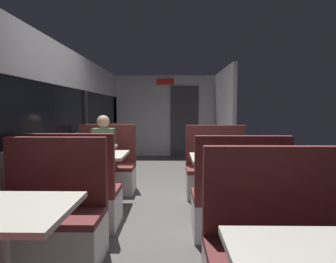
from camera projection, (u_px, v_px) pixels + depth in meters
name	position (u px, v px, depth m)	size (l,w,h in m)	color
ground_plane	(158.00, 207.00, 3.88)	(3.30, 9.20, 0.02)	#514F4C
carriage_window_panel_left	(53.00, 127.00, 3.81)	(0.09, 8.48, 2.30)	#B2B2B7
carriage_end_bulkhead	(167.00, 116.00, 7.97)	(2.90, 0.11, 2.30)	#B2B2B7
carriage_aisle_panel_right	(223.00, 117.00, 6.76)	(0.08, 2.40, 2.30)	#B2B2B7
dining_table_near_window	(0.00, 223.00, 1.76)	(0.90, 0.70, 0.74)	#9E9EA3
bench_near_window_facing_entry	(50.00, 224.00, 2.48)	(0.95, 0.50, 1.10)	silver
dining_table_mid_window	(93.00, 161.00, 3.84)	(0.90, 0.70, 0.74)	#9E9EA3
bench_mid_window_facing_end	(77.00, 199.00, 3.17)	(0.95, 0.50, 1.10)	silver
bench_mid_window_facing_entry	(106.00, 172.00, 4.56)	(0.95, 0.50, 1.10)	silver
bench_front_aisle_facing_entry	(276.00, 263.00, 1.86)	(0.95, 0.50, 1.10)	silver
dining_table_rear_aisle	(226.00, 164.00, 3.61)	(0.90, 0.70, 0.74)	#9E9EA3
bench_rear_aisle_facing_end	(238.00, 206.00, 2.94)	(0.95, 0.50, 1.10)	silver
bench_rear_aisle_facing_entry	(217.00, 175.00, 4.33)	(0.95, 0.50, 1.10)	silver
seated_passenger	(105.00, 160.00, 4.47)	(0.47, 0.55, 1.26)	#26262D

